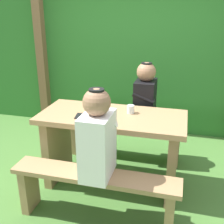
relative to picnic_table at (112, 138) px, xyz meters
The scene contains 11 objects.
ground_plane 0.52m from the picnic_table, ahead, with size 12.00×12.00×0.00m, color #447231.
hedge_backdrop 1.83m from the picnic_table, 90.00° to the left, with size 6.40×0.64×1.99m, color #2A6B27.
pergola_post_left 1.95m from the picnic_table, 137.85° to the left, with size 0.12×0.12×2.07m, color brown.
picnic_table is the anchor object (origin of this frame).
bench_near 0.59m from the picnic_table, 90.00° to the right, with size 1.40×0.24×0.46m.
bench_far 0.59m from the picnic_table, 90.00° to the left, with size 1.40×0.24×0.46m.
person_white_shirt 0.62m from the picnic_table, 86.67° to the right, with size 0.25×0.35×0.72m.
person_black_coat 0.66m from the picnic_table, 67.04° to the left, with size 0.25×0.35×0.72m.
drinking_glass 0.34m from the picnic_table, 27.93° to the left, with size 0.07×0.07×0.08m, color silver.
bottle_left 0.40m from the picnic_table, 144.55° to the right, with size 0.06×0.06×0.25m.
cell_phone 0.40m from the picnic_table, 156.74° to the right, with size 0.07×0.14×0.01m, color black.
Camera 1 is at (0.63, -2.37, 1.72)m, focal length 44.16 mm.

